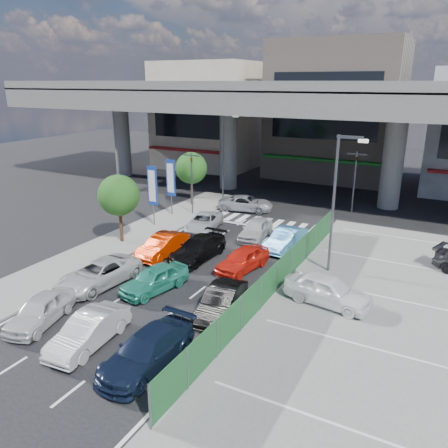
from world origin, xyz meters
The scene contains 30 objects.
ground centered at (0.00, 0.00, 0.00)m, with size 120.00×120.00×0.00m, color black.
parking_lot centered at (11.00, 2.00, 0.03)m, with size 12.00×28.00×0.06m, color slate.
sidewalk_left centered at (-7.00, 4.00, 0.06)m, with size 4.00×30.00×0.12m, color slate.
fence_run centered at (5.30, 1.00, 0.90)m, with size 0.16×22.00×1.80m, color #1B5125, non-canonical shape.
expressway centered at (0.00, 22.00, 8.76)m, with size 64.00×14.00×10.75m.
building_west centered at (-16.00, 31.97, 6.49)m, with size 12.00×10.90×13.00m.
building_center centered at (0.00, 32.97, 7.49)m, with size 14.00×10.90×15.00m.
traffic_light_left centered at (-6.20, 12.00, 3.94)m, with size 1.60×1.24×5.20m.
traffic_light_right centered at (5.50, 19.00, 3.94)m, with size 1.60×1.24×5.20m.
street_lamp_right centered at (7.17, 6.00, 4.77)m, with size 1.65×0.22×8.00m.
street_lamp_left centered at (-6.33, 18.00, 4.77)m, with size 1.65×0.22×8.00m.
signboard_near centered at (-7.20, 7.99, 3.06)m, with size 0.80×0.14×4.70m.
signboard_far centered at (-7.60, 10.99, 3.06)m, with size 0.80×0.14×4.70m.
tree_near centered at (-7.00, 4.00, 3.39)m, with size 2.80×2.80×4.80m.
tree_far centered at (-7.80, 14.50, 3.39)m, with size 2.80×2.80×4.80m.
van_white_back_left centered at (-3.22, -6.07, 0.67)m, with size 1.59×3.96×1.35m, color silver.
hatch_white_back_mid centered at (0.05, -6.32, 0.69)m, with size 1.46×4.19×1.38m, color silver.
minivan_navy_back centered at (3.12, -6.30, 0.69)m, with size 1.93×4.76×1.38m, color black.
sedan_white_mid_left centered at (-3.65, -1.78, 0.69)m, with size 2.29×4.97×1.38m, color silver.
taxi_teal_mid centered at (-0.56, -0.88, 0.69)m, with size 1.63×4.05×1.38m, color teal.
hatch_black_mid_right centered at (3.80, -1.43, 0.68)m, with size 1.44×4.14×1.36m, color black.
taxi_orange_left centered at (-3.08, 3.41, 0.69)m, with size 1.46×4.19×1.38m, color red.
sedan_black_mid centered at (-0.82, 4.01, 0.69)m, with size 1.93×4.76×1.38m, color black.
taxi_orange_right centered at (2.44, 3.79, 0.68)m, with size 1.61×4.00×1.36m, color red.
wagon_silver_front_left centered at (-3.36, 9.08, 0.62)m, with size 2.05×4.45×1.24m, color #B5B9BD.
sedan_white_front_mid centered at (0.87, 9.18, 0.69)m, with size 1.63×4.05×1.38m, color silver.
kei_truck_front_right centered at (3.49, 8.20, 0.69)m, with size 1.46×4.19×1.38m, color #519DE2.
crossing_wagon_silver centered at (-2.75, 15.22, 0.65)m, with size 2.15×4.66×1.29m, color #ABADB3.
parked_sedan_white centered at (8.03, 1.94, 0.81)m, with size 1.77×4.40×1.50m, color white.
traffic_cone centered at (6.47, 3.41, 0.42)m, with size 0.37×0.37×0.72m, color red.
Camera 1 is at (12.69, -17.87, 10.77)m, focal length 35.00 mm.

